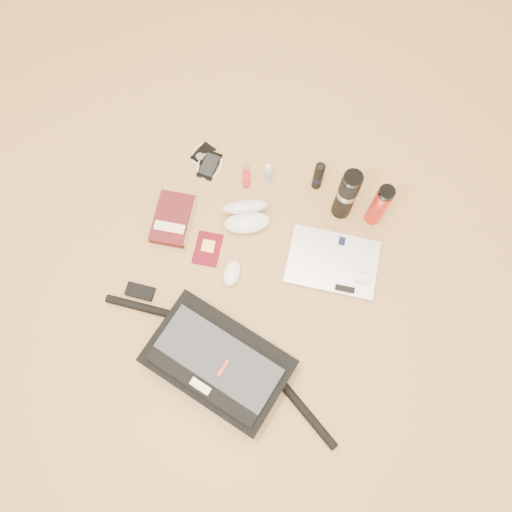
# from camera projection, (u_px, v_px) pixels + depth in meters

# --- Properties ---
(ground) EXTENTS (4.00, 4.00, 0.00)m
(ground) POSITION_uv_depth(u_px,v_px,m) (246.00, 287.00, 1.91)
(ground) COLOR #B3844A
(ground) RESTS_ON ground
(messenger_bag) EXTENTS (0.96, 0.41, 0.14)m
(messenger_bag) POSITION_uv_depth(u_px,v_px,m) (218.00, 362.00, 1.76)
(messenger_bag) COLOR black
(messenger_bag) RESTS_ON ground
(laptop) EXTENTS (0.36, 0.27, 0.03)m
(laptop) POSITION_uv_depth(u_px,v_px,m) (333.00, 262.00, 1.93)
(laptop) COLOR silver
(laptop) RESTS_ON ground
(book) EXTENTS (0.17, 0.23, 0.04)m
(book) POSITION_uv_depth(u_px,v_px,m) (173.00, 219.00, 1.97)
(book) COLOR #491114
(book) RESTS_ON ground
(passport) EXTENTS (0.11, 0.15, 0.01)m
(passport) POSITION_uv_depth(u_px,v_px,m) (208.00, 249.00, 1.95)
(passport) COLOR #510411
(passport) RESTS_ON ground
(mouse) EXTENTS (0.06, 0.11, 0.03)m
(mouse) POSITION_uv_depth(u_px,v_px,m) (232.00, 274.00, 1.91)
(mouse) COLOR white
(mouse) RESTS_ON ground
(sunglasses_case) EXTENTS (0.23, 0.21, 0.11)m
(sunglasses_case) POSITION_uv_depth(u_px,v_px,m) (246.00, 215.00, 1.96)
(sunglasses_case) COLOR white
(sunglasses_case) RESTS_ON ground
(ipod) EXTENTS (0.11, 0.11, 0.01)m
(ipod) POSITION_uv_depth(u_px,v_px,m) (203.00, 154.00, 2.08)
(ipod) COLOR black
(ipod) RESTS_ON ground
(phone) EXTENTS (0.11, 0.13, 0.01)m
(phone) POSITION_uv_depth(u_px,v_px,m) (210.00, 165.00, 2.06)
(phone) COLOR black
(phone) RESTS_ON ground
(inhaler) EXTENTS (0.05, 0.10, 0.03)m
(inhaler) POSITION_uv_depth(u_px,v_px,m) (246.00, 176.00, 2.04)
(inhaler) COLOR #B01A1C
(inhaler) RESTS_ON ground
(spray_bottle) EXTENTS (0.04, 0.04, 0.12)m
(spray_bottle) POSITION_uv_depth(u_px,v_px,m) (268.00, 173.00, 2.00)
(spray_bottle) COLOR #93B4C9
(spray_bottle) RESTS_ON ground
(aerosol_can) EXTENTS (0.05, 0.05, 0.17)m
(aerosol_can) POSITION_uv_depth(u_px,v_px,m) (318.00, 176.00, 1.96)
(aerosol_can) COLOR black
(aerosol_can) RESTS_ON ground
(thermos_black) EXTENTS (0.09, 0.09, 0.29)m
(thermos_black) POSITION_uv_depth(u_px,v_px,m) (347.00, 195.00, 1.87)
(thermos_black) COLOR black
(thermos_black) RESTS_ON ground
(thermos_red) EXTENTS (0.08, 0.08, 0.25)m
(thermos_red) POSITION_uv_depth(u_px,v_px,m) (379.00, 205.00, 1.88)
(thermos_red) COLOR red
(thermos_red) RESTS_ON ground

